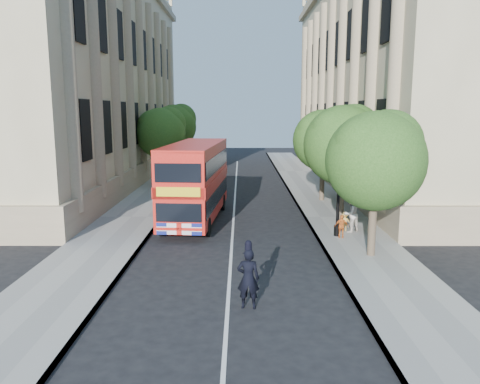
{
  "coord_description": "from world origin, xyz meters",
  "views": [
    {
      "loc": [
        0.4,
        -15.62,
        6.04
      ],
      "look_at": [
        0.37,
        5.65,
        2.3
      ],
      "focal_mm": 35.0,
      "sensor_mm": 36.0,
      "label": 1
    }
  ],
  "objects_px": {
    "police_constable": "(248,279)",
    "box_van": "(196,178)",
    "double_decker_bus": "(196,180)",
    "woman_pedestrian": "(351,214)",
    "lamp_post": "(339,186)"
  },
  "relations": [
    {
      "from": "double_decker_bus",
      "to": "woman_pedestrian",
      "type": "relative_size",
      "value": 5.09
    },
    {
      "from": "box_van",
      "to": "lamp_post",
      "type": "bearing_deg",
      "value": -52.87
    },
    {
      "from": "double_decker_bus",
      "to": "police_constable",
      "type": "xyz_separation_m",
      "value": [
        2.67,
        -11.45,
        -1.36
      ]
    },
    {
      "from": "box_van",
      "to": "woman_pedestrian",
      "type": "xyz_separation_m",
      "value": [
        8.43,
        -9.26,
        -0.42
      ]
    },
    {
      "from": "woman_pedestrian",
      "to": "box_van",
      "type": "bearing_deg",
      "value": -81.39
    },
    {
      "from": "box_van",
      "to": "police_constable",
      "type": "distance_m",
      "value": 18.28
    },
    {
      "from": "police_constable",
      "to": "box_van",
      "type": "bearing_deg",
      "value": -74.54
    },
    {
      "from": "lamp_post",
      "to": "double_decker_bus",
      "type": "bearing_deg",
      "value": 153.8
    },
    {
      "from": "lamp_post",
      "to": "woman_pedestrian",
      "type": "height_order",
      "value": "lamp_post"
    },
    {
      "from": "lamp_post",
      "to": "double_decker_bus",
      "type": "xyz_separation_m",
      "value": [
        -7.04,
        3.46,
        -0.2
      ]
    },
    {
      "from": "lamp_post",
      "to": "police_constable",
      "type": "height_order",
      "value": "lamp_post"
    },
    {
      "from": "double_decker_bus",
      "to": "woman_pedestrian",
      "type": "bearing_deg",
      "value": -14.71
    },
    {
      "from": "double_decker_bus",
      "to": "police_constable",
      "type": "distance_m",
      "value": 11.84
    },
    {
      "from": "box_van",
      "to": "police_constable",
      "type": "relative_size",
      "value": 2.73
    },
    {
      "from": "lamp_post",
      "to": "box_van",
      "type": "bearing_deg",
      "value": 127.38
    }
  ]
}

